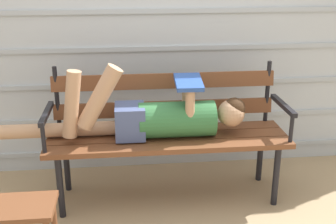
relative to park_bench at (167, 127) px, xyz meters
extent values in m
plane|color=tan|center=(0.00, -0.21, -0.53)|extent=(12.00, 12.00, 0.00)
cube|color=#B2BCC6|center=(0.00, 0.50, 0.61)|extent=(5.03, 0.06, 2.27)
cube|color=#A3ADB7|center=(0.00, 0.46, -0.38)|extent=(5.03, 0.02, 0.04)
cube|color=#A3ADB7|center=(0.00, 0.46, -0.10)|extent=(5.03, 0.02, 0.04)
cube|color=#A3ADB7|center=(0.00, 0.46, 0.18)|extent=(5.03, 0.02, 0.04)
cube|color=#A3ADB7|center=(0.00, 0.46, 0.47)|extent=(5.03, 0.02, 0.04)
cube|color=#A3ADB7|center=(0.00, 0.46, 0.75)|extent=(5.03, 0.02, 0.04)
cube|color=brown|center=(0.00, -0.22, -0.06)|extent=(1.68, 0.14, 0.04)
cube|color=brown|center=(0.00, -0.07, -0.06)|extent=(1.68, 0.14, 0.04)
cube|color=brown|center=(0.00, 0.09, -0.06)|extent=(1.68, 0.14, 0.04)
cube|color=brown|center=(0.00, 0.16, 0.08)|extent=(1.61, 0.05, 0.11)
cube|color=brown|center=(0.00, 0.16, 0.29)|extent=(1.61, 0.05, 0.11)
cylinder|color=black|center=(-0.77, 0.16, 0.19)|extent=(0.03, 0.03, 0.46)
cylinder|color=black|center=(0.77, 0.16, 0.19)|extent=(0.03, 0.03, 0.46)
cylinder|color=black|center=(-0.74, -0.25, -0.30)|extent=(0.04, 0.04, 0.44)
cylinder|color=black|center=(0.74, -0.25, -0.30)|extent=(0.04, 0.04, 0.44)
cylinder|color=black|center=(-0.74, 0.11, -0.30)|extent=(0.04, 0.04, 0.44)
cylinder|color=black|center=(0.74, 0.11, -0.30)|extent=(0.04, 0.04, 0.44)
cube|color=black|center=(-0.81, -0.07, 0.15)|extent=(0.04, 0.44, 0.03)
cylinder|color=black|center=(-0.81, -0.25, 0.05)|extent=(0.03, 0.03, 0.20)
cube|color=black|center=(0.81, -0.07, 0.15)|extent=(0.04, 0.44, 0.03)
cylinder|color=black|center=(0.81, -0.25, 0.05)|extent=(0.03, 0.03, 0.20)
cylinder|color=#33703D|center=(0.06, -0.07, 0.08)|extent=(0.52, 0.25, 0.25)
cube|color=#475684|center=(-0.26, -0.07, 0.08)|extent=(0.20, 0.24, 0.22)
sphere|color=tan|center=(0.44, -0.07, 0.11)|extent=(0.19, 0.19, 0.19)
sphere|color=#382314|center=(0.46, -0.07, 0.14)|extent=(0.16, 0.16, 0.16)
cylinder|color=tan|center=(-0.45, -0.13, 0.27)|extent=(0.32, 0.11, 0.45)
cylinder|color=tan|center=(-0.63, -0.13, 0.23)|extent=(0.16, 0.09, 0.46)
cylinder|color=tan|center=(-0.77, -0.01, 0.01)|extent=(0.85, 0.10, 0.10)
cylinder|color=tan|center=(0.14, -0.15, 0.20)|extent=(0.06, 0.06, 0.25)
cylinder|color=tan|center=(0.14, 0.01, 0.20)|extent=(0.06, 0.06, 0.25)
cube|color=#284C9E|center=(0.14, -0.07, 0.34)|extent=(0.18, 0.26, 0.07)
cube|color=brown|center=(-0.88, -0.69, -0.17)|extent=(0.37, 0.29, 0.03)
cylinder|color=brown|center=(-0.73, -0.58, -0.36)|extent=(0.04, 0.04, 0.34)
camera|label=1|loc=(-0.29, -2.83, 1.13)|focal=46.25mm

